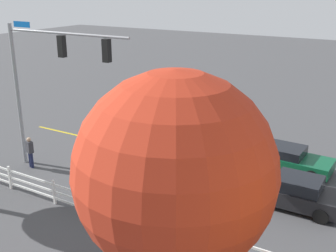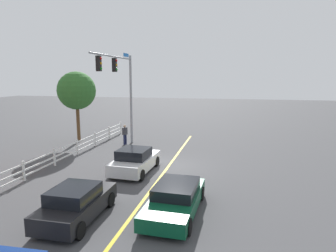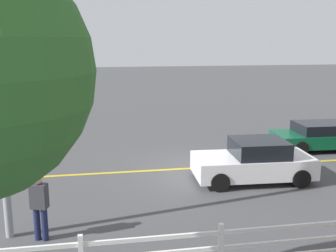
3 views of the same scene
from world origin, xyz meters
name	(u,v)px [view 1 (image 1 of 3)]	position (x,y,z in m)	size (l,w,h in m)	color
ground_plane	(164,155)	(0.00, 0.00, 0.00)	(120.00, 120.00, 0.00)	#444447
lane_center_stripe	(229,170)	(-4.00, 0.00, 0.00)	(28.00, 0.16, 0.01)	gold
signal_assembly	(46,70)	(3.89, 4.65, 5.31)	(7.35, 0.38, 7.58)	gray
car_0	(294,192)	(-7.86, 2.07, 0.69)	(4.01, 1.87, 1.42)	black
car_2	(284,158)	(-6.37, -1.70, 0.62)	(4.81, 2.11, 1.24)	#0C4C2D
car_3	(173,160)	(-1.59, 1.73, 0.70)	(4.20, 2.18, 1.48)	silver
pedestrian	(30,151)	(5.28, 4.97, 0.93)	(0.46, 0.37, 1.69)	#191E3F
white_rail_fence	(135,218)	(-3.00, 7.21, 0.60)	(26.10, 0.10, 1.15)	white
tree_2	(175,172)	(-6.85, 10.87, 4.98)	(4.98, 4.98, 7.48)	brown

